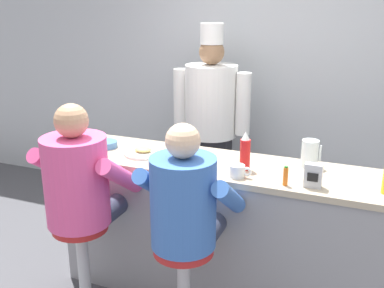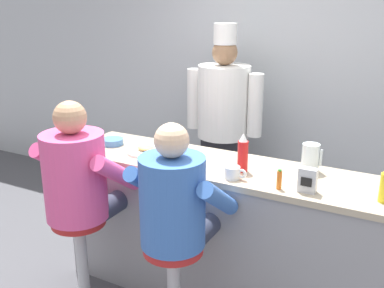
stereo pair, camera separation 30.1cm
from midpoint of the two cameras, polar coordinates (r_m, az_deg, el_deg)
wall_back at (r=4.32m, az=14.85°, el=7.98°), size 10.00×0.06×2.70m
diner_counter at (r=3.20m, az=6.81°, el=-11.17°), size 2.34×0.58×1.00m
ketchup_bottle_red at (r=2.86m, az=9.48°, el=-1.26°), size 0.07×0.07×0.25m
hot_sauce_bottle_orange at (r=2.66m, az=14.24°, el=-4.47°), size 0.03×0.03×0.12m
water_pitcher_clear at (r=2.97m, az=17.65°, el=-1.71°), size 0.13×0.11×0.18m
breakfast_plate at (r=3.21m, az=-3.24°, el=-0.89°), size 0.27×0.27×0.05m
cereal_bowl at (r=3.41m, az=-7.61°, el=0.27°), size 0.16×0.16×0.05m
coffee_mug_white at (r=2.76m, az=8.36°, el=-3.68°), size 0.14×0.10×0.08m
coffee_mug_blue at (r=2.98m, az=-1.00°, el=-1.78°), size 0.12×0.08×0.09m
napkin_dispenser_chrome at (r=2.66m, az=17.66°, el=-4.47°), size 0.10×0.06×0.14m
diner_seated_pink at (r=2.94m, az=-11.32°, el=-4.86°), size 0.60×0.60×1.47m
diner_seated_blue at (r=2.58m, az=1.24°, el=-8.36°), size 0.57×0.56×1.42m
cook_in_whites_near at (r=4.07m, az=6.12°, el=3.16°), size 0.73×0.47×1.86m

